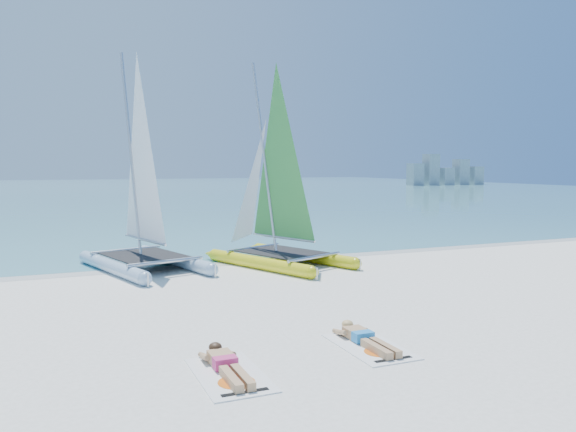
{
  "coord_description": "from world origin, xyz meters",
  "views": [
    {
      "loc": [
        -5.14,
        -12.32,
        3.22
      ],
      "look_at": [
        0.54,
        1.2,
        1.88
      ],
      "focal_mm": 35.0,
      "sensor_mm": 36.0,
      "label": 1
    }
  ],
  "objects_px": {
    "catamaran_blue": "(142,202)",
    "sunbather_a": "(226,364)",
    "towel_a": "(230,375)",
    "catamaran_yellow": "(271,198)",
    "sunbather_b": "(364,337)",
    "towel_b": "(370,346)"
  },
  "relations": [
    {
      "from": "catamaran_blue",
      "to": "sunbather_a",
      "type": "bearing_deg",
      "value": -106.56
    },
    {
      "from": "catamaran_blue",
      "to": "towel_a",
      "type": "distance_m",
      "value": 9.82
    },
    {
      "from": "catamaran_yellow",
      "to": "catamaran_blue",
      "type": "bearing_deg",
      "value": 148.93
    },
    {
      "from": "catamaran_blue",
      "to": "sunbather_b",
      "type": "bearing_deg",
      "value": -90.05
    },
    {
      "from": "sunbather_b",
      "to": "catamaran_blue",
      "type": "bearing_deg",
      "value": 105.85
    },
    {
      "from": "catamaran_yellow",
      "to": "towel_b",
      "type": "bearing_deg",
      "value": -122.13
    },
    {
      "from": "catamaran_yellow",
      "to": "sunbather_b",
      "type": "height_order",
      "value": "catamaran_yellow"
    },
    {
      "from": "towel_a",
      "to": "sunbather_a",
      "type": "xyz_separation_m",
      "value": [
        0.0,
        0.19,
        0.11
      ]
    },
    {
      "from": "towel_a",
      "to": "catamaran_blue",
      "type": "bearing_deg",
      "value": 89.34
    },
    {
      "from": "catamaran_blue",
      "to": "catamaran_yellow",
      "type": "xyz_separation_m",
      "value": [
        4.03,
        -0.6,
        0.05
      ]
    },
    {
      "from": "catamaran_blue",
      "to": "towel_b",
      "type": "xyz_separation_m",
      "value": [
        2.57,
        -9.26,
        -2.08
      ]
    },
    {
      "from": "towel_a",
      "to": "sunbather_a",
      "type": "bearing_deg",
      "value": 90.0
    },
    {
      "from": "sunbather_a",
      "to": "sunbather_b",
      "type": "bearing_deg",
      "value": 7.11
    },
    {
      "from": "catamaran_yellow",
      "to": "towel_a",
      "type": "bearing_deg",
      "value": -137.3
    },
    {
      "from": "towel_b",
      "to": "sunbather_b",
      "type": "xyz_separation_m",
      "value": [
        0.0,
        0.19,
        0.11
      ]
    },
    {
      "from": "sunbather_a",
      "to": "sunbather_b",
      "type": "distance_m",
      "value": 2.71
    },
    {
      "from": "catamaran_yellow",
      "to": "sunbather_a",
      "type": "relative_size",
      "value": 3.94
    },
    {
      "from": "towel_a",
      "to": "towel_b",
      "type": "xyz_separation_m",
      "value": [
        2.68,
        0.33,
        0.0
      ]
    },
    {
      "from": "towel_a",
      "to": "sunbather_b",
      "type": "relative_size",
      "value": 1.07
    },
    {
      "from": "sunbather_b",
      "to": "towel_b",
      "type": "bearing_deg",
      "value": -90.0
    },
    {
      "from": "catamaran_blue",
      "to": "sunbather_b",
      "type": "relative_size",
      "value": 4.07
    },
    {
      "from": "sunbather_a",
      "to": "catamaran_yellow",
      "type": "bearing_deg",
      "value": 64.82
    }
  ]
}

